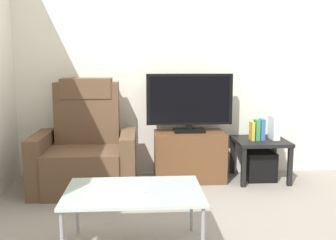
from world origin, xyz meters
The scene contains 13 objects.
ground_plane centered at (0.00, 0.00, 0.00)m, with size 6.40×6.40×0.00m, color gray.
wall_back centered at (0.00, 1.13, 1.30)m, with size 6.40×0.06×2.60m, color silver.
tv_stand centered at (-0.01, 0.85, 0.26)m, with size 0.73×0.44×0.51m.
television centered at (-0.01, 0.87, 0.83)m, with size 0.90×0.20×0.61m.
recliner_armchair centered at (-1.07, 0.66, 0.37)m, with size 0.98×0.78×1.08m.
side_table centered at (0.74, 0.81, 0.37)m, with size 0.54×0.54×0.43m.
subwoofer_box centered at (0.74, 0.81, 0.15)m, with size 0.30×0.30×0.30m, color black.
book_leftmost centered at (0.64, 0.79, 0.53)m, with size 0.03×0.12×0.19m, color gold.
book_middle centered at (0.69, 0.79, 0.54)m, with size 0.04×0.11×0.22m, color #388C4C.
book_rightmost centered at (0.74, 0.79, 0.54)m, with size 0.04×0.11×0.22m, color #3366B2.
game_console centered at (0.88, 0.82, 0.56)m, with size 0.07×0.20×0.25m, color white.
coffee_table centered at (-0.57, -0.67, 0.39)m, with size 0.90×0.60×0.42m.
cell_phone centered at (-0.52, -0.65, 0.42)m, with size 0.07×0.15×0.01m, color #B7B7BC.
Camera 1 is at (-0.51, -3.13, 1.27)m, focal length 41.60 mm.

